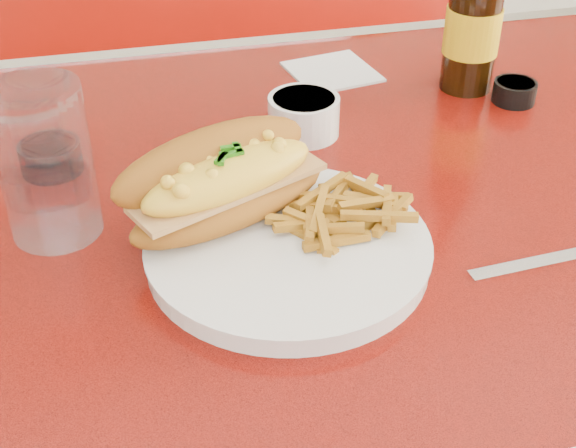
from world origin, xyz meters
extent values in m
cube|color=red|center=(0.00, 0.00, 0.75)|extent=(1.20, 0.80, 0.04)
cube|color=silver|center=(0.00, 0.40, 0.75)|extent=(1.22, 0.03, 0.04)
cylinder|color=silver|center=(0.00, 0.00, 0.37)|extent=(0.09, 0.09, 0.72)
cube|color=#A8170B|center=(0.00, 0.78, 0.23)|extent=(1.20, 0.50, 0.45)
cylinder|color=white|center=(-0.11, -0.12, 0.78)|extent=(0.31, 0.31, 0.02)
cylinder|color=white|center=(-0.11, -0.12, 0.79)|extent=(0.31, 0.31, 0.00)
ellipsoid|color=#9F5E19|center=(-0.15, -0.07, 0.81)|extent=(0.22, 0.15, 0.04)
cube|color=tan|center=(-0.15, -0.07, 0.83)|extent=(0.20, 0.13, 0.01)
ellipsoid|color=yellow|center=(-0.15, -0.07, 0.84)|extent=(0.19, 0.13, 0.04)
ellipsoid|color=#9F5E19|center=(-0.17, -0.04, 0.84)|extent=(0.23, 0.16, 0.08)
cube|color=silver|center=(-0.04, -0.12, 0.79)|extent=(0.07, 0.13, 0.00)
cube|color=silver|center=(-0.08, -0.04, 0.79)|extent=(0.03, 0.04, 0.00)
cylinder|color=white|center=(-0.03, 0.11, 0.79)|extent=(0.10, 0.10, 0.05)
cylinder|color=black|center=(-0.03, 0.11, 0.81)|extent=(0.08, 0.08, 0.01)
cylinder|color=black|center=(-0.33, 0.10, 0.79)|extent=(0.09, 0.09, 0.03)
cylinder|color=#E28652|center=(-0.33, 0.10, 0.80)|extent=(0.08, 0.08, 0.01)
cylinder|color=black|center=(0.25, 0.13, 0.78)|extent=(0.05, 0.05, 0.03)
cylinder|color=#E28652|center=(0.25, 0.13, 0.79)|extent=(0.05, 0.05, 0.01)
cylinder|color=black|center=(0.20, 0.19, 0.86)|extent=(0.07, 0.07, 0.17)
cylinder|color=gold|center=(0.20, 0.19, 0.85)|extent=(0.08, 0.08, 0.06)
cylinder|color=#C1DEF8|center=(-0.32, -0.02, 0.85)|extent=(0.09, 0.09, 0.15)
cube|color=silver|center=(0.11, -0.18, 0.77)|extent=(0.13, 0.02, 0.00)
cube|color=silver|center=(0.05, 0.27, 0.77)|extent=(0.13, 0.13, 0.00)
camera|label=1|loc=(-0.25, -0.70, 1.24)|focal=50.00mm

